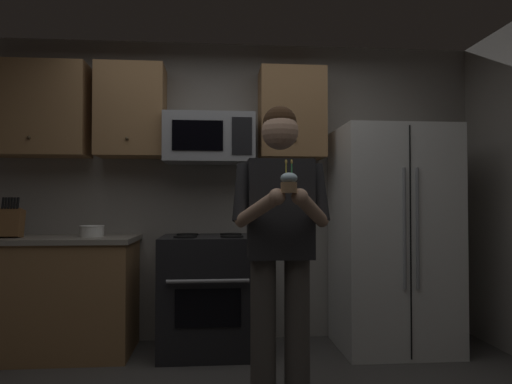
# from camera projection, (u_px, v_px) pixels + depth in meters

# --- Properties ---
(wall_back) EXTENTS (4.40, 0.10, 2.60)m
(wall_back) POSITION_uv_depth(u_px,v_px,m) (227.00, 190.00, 4.13)
(wall_back) COLOR gray
(wall_back) RESTS_ON ground
(oven_range) EXTENTS (0.76, 0.70, 0.93)m
(oven_range) POSITION_uv_depth(u_px,v_px,m) (209.00, 293.00, 3.71)
(oven_range) COLOR black
(oven_range) RESTS_ON ground
(microwave) EXTENTS (0.74, 0.41, 0.40)m
(microwave) POSITION_uv_depth(u_px,v_px,m) (209.00, 139.00, 3.86)
(microwave) COLOR #9EA0A5
(refrigerator) EXTENTS (0.90, 0.75, 1.80)m
(refrigerator) POSITION_uv_depth(u_px,v_px,m) (392.00, 238.00, 3.81)
(refrigerator) COLOR white
(refrigerator) RESTS_ON ground
(cabinet_row_upper) EXTENTS (2.78, 0.36, 0.76)m
(cabinet_row_upper) POSITION_uv_depth(u_px,v_px,m) (141.00, 112.00, 3.87)
(cabinet_row_upper) COLOR #9E7247
(counter_left) EXTENTS (1.44, 0.66, 0.92)m
(counter_left) POSITION_uv_depth(u_px,v_px,m) (42.00, 296.00, 3.62)
(counter_left) COLOR #9E7247
(counter_left) RESTS_ON ground
(knife_block) EXTENTS (0.16, 0.15, 0.32)m
(knife_block) POSITION_uv_depth(u_px,v_px,m) (11.00, 222.00, 3.57)
(knife_block) COLOR brown
(knife_block) RESTS_ON counter_left
(bowl_large_white) EXTENTS (0.19, 0.19, 0.09)m
(bowl_large_white) POSITION_uv_depth(u_px,v_px,m) (92.00, 231.00, 3.68)
(bowl_large_white) COLOR white
(bowl_large_white) RESTS_ON counter_left
(person) EXTENTS (0.60, 0.48, 1.76)m
(person) POSITION_uv_depth(u_px,v_px,m) (280.00, 235.00, 2.72)
(person) COLOR #4C4742
(person) RESTS_ON ground
(cupcake) EXTENTS (0.09, 0.09, 0.17)m
(cupcake) POSITION_uv_depth(u_px,v_px,m) (289.00, 182.00, 2.40)
(cupcake) COLOR #A87F56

